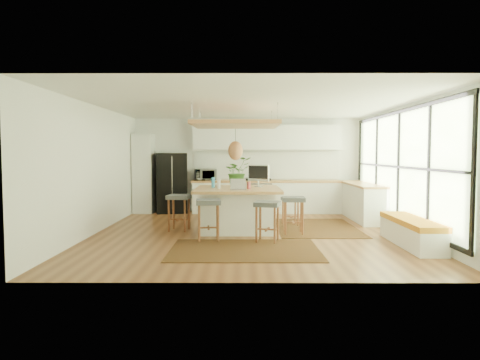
{
  "coord_description": "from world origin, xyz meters",
  "views": [
    {
      "loc": [
        -0.16,
        -9.01,
        1.68
      ],
      "look_at": [
        -0.2,
        0.5,
        1.1
      ],
      "focal_mm": 32.16,
      "sensor_mm": 36.0,
      "label": 1
    }
  ],
  "objects_px": {
    "island_plant": "(237,175)",
    "monitor": "(258,175)",
    "stool_near_right": "(267,223)",
    "laptop": "(238,184)",
    "stool_right_back": "(290,210)",
    "stool_left_side": "(179,214)",
    "stool_near_left": "(208,222)",
    "microwave": "(205,173)",
    "fridge": "(171,180)",
    "island": "(238,209)",
    "stool_right_front": "(294,217)"
  },
  "relations": [
    {
      "from": "island_plant",
      "to": "monitor",
      "type": "bearing_deg",
      "value": -30.58
    },
    {
      "from": "laptop",
      "to": "stool_left_side",
      "type": "bearing_deg",
      "value": 160.77
    },
    {
      "from": "stool_near_right",
      "to": "stool_right_back",
      "type": "xyz_separation_m",
      "value": [
        0.65,
        1.86,
        0.0
      ]
    },
    {
      "from": "island",
      "to": "island_plant",
      "type": "relative_size",
      "value": 2.74
    },
    {
      "from": "laptop",
      "to": "stool_right_front",
      "type": "bearing_deg",
      "value": -0.01
    },
    {
      "from": "island",
      "to": "stool_near_right",
      "type": "height_order",
      "value": "island"
    },
    {
      "from": "fridge",
      "to": "stool_right_front",
      "type": "xyz_separation_m",
      "value": [
        3.1,
        -3.25,
        -0.57
      ]
    },
    {
      "from": "microwave",
      "to": "stool_near_right",
      "type": "bearing_deg",
      "value": -80.7
    },
    {
      "from": "fridge",
      "to": "laptop",
      "type": "relative_size",
      "value": 4.87
    },
    {
      "from": "stool_right_back",
      "to": "stool_left_side",
      "type": "xyz_separation_m",
      "value": [
        -2.52,
        -0.65,
        0.0
      ]
    },
    {
      "from": "stool_left_side",
      "to": "monitor",
      "type": "xyz_separation_m",
      "value": [
        1.75,
        0.41,
        0.83
      ]
    },
    {
      "from": "island",
      "to": "stool_left_side",
      "type": "relative_size",
      "value": 2.36
    },
    {
      "from": "fridge",
      "to": "island_plant",
      "type": "bearing_deg",
      "value": -61.67
    },
    {
      "from": "laptop",
      "to": "island_plant",
      "type": "relative_size",
      "value": 0.52
    },
    {
      "from": "stool_near_left",
      "to": "monitor",
      "type": "xyz_separation_m",
      "value": [
        1.03,
        1.48,
        0.83
      ]
    },
    {
      "from": "stool_near_right",
      "to": "laptop",
      "type": "bearing_deg",
      "value": 125.55
    },
    {
      "from": "laptop",
      "to": "stool_near_left",
      "type": "bearing_deg",
      "value": -132.91
    },
    {
      "from": "monitor",
      "to": "island_plant",
      "type": "distance_m",
      "value": 0.57
    },
    {
      "from": "stool_near_left",
      "to": "microwave",
      "type": "bearing_deg",
      "value": 95.65
    },
    {
      "from": "microwave",
      "to": "island_plant",
      "type": "height_order",
      "value": "island_plant"
    },
    {
      "from": "stool_near_left",
      "to": "stool_near_right",
      "type": "relative_size",
      "value": 1.03
    },
    {
      "from": "fridge",
      "to": "island_plant",
      "type": "distance_m",
      "value": 2.88
    },
    {
      "from": "fridge",
      "to": "stool_right_back",
      "type": "height_order",
      "value": "fridge"
    },
    {
      "from": "fridge",
      "to": "island_plant",
      "type": "relative_size",
      "value": 2.52
    },
    {
      "from": "stool_near_left",
      "to": "stool_left_side",
      "type": "height_order",
      "value": "stool_near_left"
    },
    {
      "from": "stool_right_back",
      "to": "laptop",
      "type": "xyz_separation_m",
      "value": [
        -1.21,
        -1.07,
        0.7
      ]
    },
    {
      "from": "stool_near_right",
      "to": "microwave",
      "type": "height_order",
      "value": "microwave"
    },
    {
      "from": "microwave",
      "to": "island_plant",
      "type": "distance_m",
      "value": 2.35
    },
    {
      "from": "stool_near_left",
      "to": "microwave",
      "type": "relative_size",
      "value": 1.34
    },
    {
      "from": "stool_near_left",
      "to": "stool_left_side",
      "type": "bearing_deg",
      "value": 124.32
    },
    {
      "from": "fridge",
      "to": "microwave",
      "type": "xyz_separation_m",
      "value": [
        0.97,
        0.01,
        0.2
      ]
    },
    {
      "from": "stool_near_right",
      "to": "stool_right_front",
      "type": "bearing_deg",
      "value": 53.65
    },
    {
      "from": "island",
      "to": "stool_near_left",
      "type": "xyz_separation_m",
      "value": [
        -0.56,
        -1.16,
        -0.11
      ]
    },
    {
      "from": "stool_right_back",
      "to": "stool_left_side",
      "type": "distance_m",
      "value": 2.6
    },
    {
      "from": "laptop",
      "to": "microwave",
      "type": "xyz_separation_m",
      "value": [
        -0.96,
        3.28,
        0.08
      ]
    },
    {
      "from": "stool_right_back",
      "to": "monitor",
      "type": "height_order",
      "value": "monitor"
    },
    {
      "from": "island_plant",
      "to": "laptop",
      "type": "bearing_deg",
      "value": -88.24
    },
    {
      "from": "fridge",
      "to": "stool_near_right",
      "type": "relative_size",
      "value": 2.2
    },
    {
      "from": "laptop",
      "to": "monitor",
      "type": "height_order",
      "value": "monitor"
    },
    {
      "from": "stool_right_back",
      "to": "laptop",
      "type": "relative_size",
      "value": 1.9
    },
    {
      "from": "stool_near_left",
      "to": "stool_left_side",
      "type": "distance_m",
      "value": 1.29
    },
    {
      "from": "stool_near_left",
      "to": "laptop",
      "type": "distance_m",
      "value": 1.11
    },
    {
      "from": "island",
      "to": "stool_right_back",
      "type": "height_order",
      "value": "island"
    },
    {
      "from": "stool_near_left",
      "to": "stool_right_back",
      "type": "distance_m",
      "value": 2.48
    },
    {
      "from": "stool_left_side",
      "to": "stool_right_front",
      "type": "bearing_deg",
      "value": -9.14
    },
    {
      "from": "stool_right_back",
      "to": "microwave",
      "type": "bearing_deg",
      "value": 134.51
    },
    {
      "from": "fridge",
      "to": "monitor",
      "type": "bearing_deg",
      "value": -58.75
    },
    {
      "from": "fridge",
      "to": "monitor",
      "type": "height_order",
      "value": "fridge"
    },
    {
      "from": "stool_right_front",
      "to": "stool_right_back",
      "type": "bearing_deg",
      "value": 87.11
    },
    {
      "from": "laptop",
      "to": "island_plant",
      "type": "distance_m",
      "value": 1.13
    }
  ]
}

